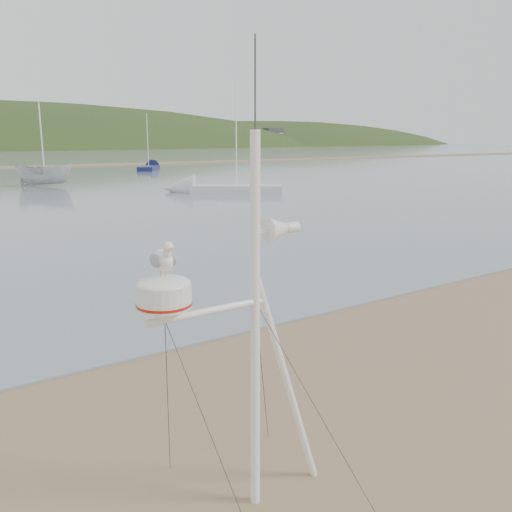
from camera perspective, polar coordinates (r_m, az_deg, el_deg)
mast_rig at (r=5.56m, az=-0.29°, el=-15.61°), size 2.04×2.18×4.61m
boat_white at (r=45.43m, az=-21.51°, el=9.80°), size 2.52×2.52×4.68m
sailboat_white_near at (r=37.80m, az=-5.61°, el=7.08°), size 7.84×6.45×8.14m
sailboat_blue_far at (r=66.70m, az=-10.93°, el=9.17°), size 5.39×6.85×7.05m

